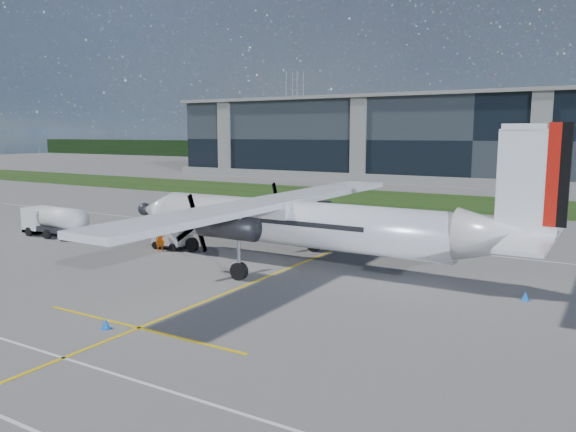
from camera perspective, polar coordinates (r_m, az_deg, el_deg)
name	(u,v)px	position (r m, az deg, el deg)	size (l,w,h in m)	color
ground	(410,208)	(67.47, 12.27, 0.79)	(400.00, 400.00, 0.00)	#555250
grass_strip	(430,201)	(75.04, 14.24, 1.50)	(400.00, 18.00, 0.04)	#1B350E
terminal_building	(486,140)	(105.60, 19.48, 7.28)	(120.00, 20.00, 15.00)	black
tree_line	(533,155)	(164.90, 23.64, 5.73)	(400.00, 6.00, 6.00)	black
pylon_west	(295,115)	(200.95, 0.68, 10.22)	(9.00, 4.60, 30.00)	gray
yellow_taxiway_centerline	(309,260)	(39.10, 2.17, -4.49)	(0.20, 70.00, 0.01)	yellow
turboprop_aircraft	(310,198)	(36.01, 2.23, 1.88)	(29.84, 30.94, 9.28)	white
fuel_tanker_truck	(52,221)	(51.79, -22.86, -0.51)	(6.86, 2.23, 2.57)	silver
baggage_tug	(171,237)	(43.74, -11.80, -2.13)	(2.87, 1.72, 1.72)	silver
ground_crew_person	(160,237)	(42.90, -12.87, -2.14)	(0.84, 0.60, 2.06)	#F25907
safety_cone_nose_stbd	(162,239)	(46.33, -12.65, -2.34)	(0.36, 0.36, 0.50)	blue
safety_cone_tail	(525,296)	(32.35, 22.96, -7.48)	(0.36, 0.36, 0.50)	blue
safety_cone_stbdwing	(370,228)	(51.22, 8.36, -1.20)	(0.36, 0.36, 0.50)	blue
safety_cone_portwing	(106,323)	(27.01, -18.03, -10.33)	(0.36, 0.36, 0.50)	blue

